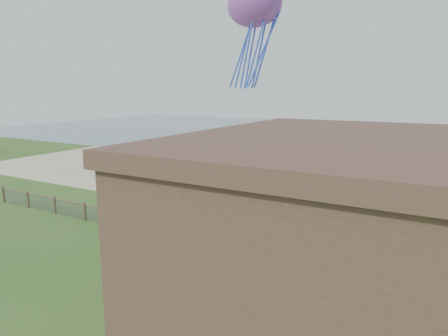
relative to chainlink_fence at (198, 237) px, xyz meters
The scene contains 6 objects.
ground 6.03m from the chainlink_fence, 90.00° to the right, with size 160.00×160.00×0.00m, color #32521C.
sand_beach 16.01m from the chainlink_fence, 90.00° to the left, with size 72.00×20.00×0.02m, color tan.
ocean 60.00m from the chainlink_fence, 90.00° to the left, with size 160.00×68.00×0.02m, color slate.
chainlink_fence is the anchor object (origin of this frame).
picnic_table 7.45m from the chainlink_fence, 13.84° to the right, with size 1.80×1.36×0.76m, color brown, non-canonical shape.
octopus_kite 15.69m from the chainlink_fence, 98.57° to the left, with size 3.86×2.72×7.94m, color #F92767, non-canonical shape.
Camera 1 is at (11.64, -11.54, 8.55)m, focal length 32.00 mm.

